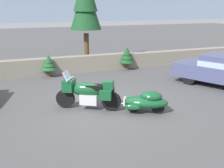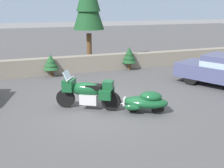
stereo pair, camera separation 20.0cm
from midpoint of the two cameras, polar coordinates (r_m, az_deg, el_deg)
name	(u,v)px [view 2 (the right image)]	position (r m, az deg, el deg)	size (l,w,h in m)	color
ground_plane	(100,108)	(9.83, -2.00, -4.94)	(80.00, 80.00, 0.00)	#4C4C4F
stone_guard_wall	(75,64)	(15.12, -7.18, 4.02)	(24.00, 0.59, 0.89)	gray
touring_motorcycle	(88,92)	(9.59, -4.45, -1.60)	(2.04, 1.46, 1.33)	black
car_shaped_trailer	(146,101)	(9.33, 7.58, -3.55)	(2.06, 1.47, 0.76)	black
pine_sapling_near	(51,63)	(14.36, -12.12, 4.31)	(0.79, 0.79, 1.14)	brown
pine_sapling_farther	(129,56)	(15.60, 3.95, 5.85)	(0.83, 0.83, 1.29)	brown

